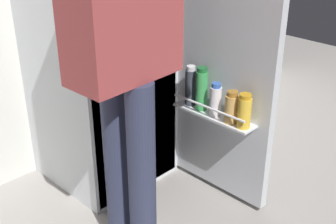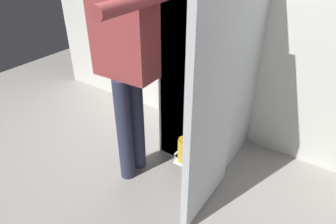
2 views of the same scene
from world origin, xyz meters
TOP-DOWN VIEW (x-y plane):
  - ground_plane at (0.00, 0.00)m, footprint 6.56×6.56m
  - refrigerator at (0.03, 0.51)m, footprint 0.66×1.23m
  - person at (-0.33, -0.07)m, footprint 0.58×0.77m

SIDE VIEW (x-z plane):
  - ground_plane at x=0.00m, z-range 0.00..0.00m
  - refrigerator at x=0.03m, z-range 0.00..1.76m
  - person at x=-0.33m, z-range 0.19..1.97m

